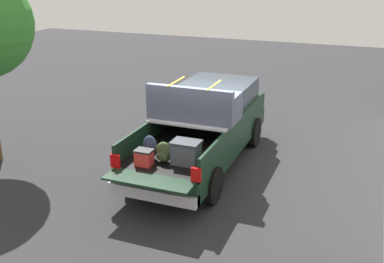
{
  "coord_description": "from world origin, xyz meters",
  "views": [
    {
      "loc": [
        -10.03,
        -3.72,
        4.82
      ],
      "look_at": [
        -0.6,
        0.0,
        1.1
      ],
      "focal_mm": 43.21,
      "sensor_mm": 36.0,
      "label": 1
    }
  ],
  "objects": [
    {
      "name": "pickup_truck",
      "position": [
        0.35,
        -0.0,
        0.97
      ],
      "size": [
        6.05,
        2.07,
        2.23
      ],
      "color": "black",
      "rests_on": "ground_plane"
    },
    {
      "name": "ground_plane",
      "position": [
        0.0,
        0.0,
        0.0
      ],
      "size": [
        40.0,
        40.0,
        0.0
      ],
      "primitive_type": "plane",
      "color": "#262628"
    }
  ]
}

